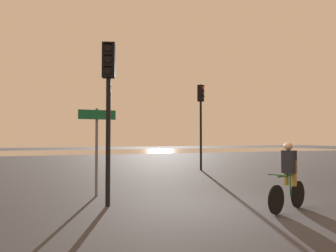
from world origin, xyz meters
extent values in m
plane|color=#333338|center=(0.00, 0.00, 0.00)|extent=(120.00, 120.00, 0.00)
cube|color=gray|center=(0.00, 35.99, 0.00)|extent=(80.00, 16.00, 0.01)
cylinder|color=black|center=(-2.64, 1.27, 1.63)|extent=(0.12, 0.12, 3.25)
cube|color=black|center=(-2.64, 1.27, 3.70)|extent=(0.38, 0.33, 0.90)
cylinder|color=black|center=(-2.68, 1.14, 3.99)|extent=(0.19, 0.09, 0.19)
cube|color=black|center=(-2.69, 1.12, 4.10)|extent=(0.22, 0.17, 0.02)
cylinder|color=black|center=(-2.68, 1.14, 3.70)|extent=(0.19, 0.09, 0.19)
cube|color=black|center=(-2.69, 1.12, 3.81)|extent=(0.22, 0.17, 0.02)
cylinder|color=black|center=(-2.68, 1.14, 3.41)|extent=(0.19, 0.09, 0.19)
cube|color=black|center=(-2.69, 1.12, 3.52)|extent=(0.22, 0.17, 0.02)
cylinder|color=black|center=(3.95, 8.79, 1.86)|extent=(0.12, 0.12, 3.73)
cube|color=black|center=(3.95, 8.79, 4.18)|extent=(0.40, 0.37, 0.90)
cylinder|color=red|center=(4.02, 8.68, 4.47)|extent=(0.18, 0.12, 0.19)
cube|color=black|center=(4.03, 8.66, 4.58)|extent=(0.22, 0.20, 0.02)
cylinder|color=black|center=(4.02, 8.68, 4.18)|extent=(0.18, 0.12, 0.19)
cube|color=black|center=(4.03, 8.66, 4.29)|extent=(0.22, 0.20, 0.02)
cylinder|color=black|center=(4.02, 8.68, 3.89)|extent=(0.18, 0.12, 0.19)
cube|color=black|center=(4.03, 8.66, 4.00)|extent=(0.22, 0.20, 0.02)
cylinder|color=slate|center=(-2.67, 2.81, 1.30)|extent=(0.08, 0.08, 2.60)
cube|color=#116038|center=(-2.67, 2.76, 2.41)|extent=(1.10, 0.04, 0.28)
cylinder|color=black|center=(0.69, -1.04, 0.33)|extent=(0.63, 0.27, 0.66)
cylinder|color=black|center=(1.67, -0.66, 0.33)|extent=(0.63, 0.27, 0.66)
cylinder|color=#1E592D|center=(1.18, -0.85, 0.83)|extent=(0.80, 0.34, 0.04)
cylinder|color=#1E592D|center=(1.32, -0.80, 0.61)|extent=(0.04, 0.04, 0.55)
cylinder|color=#1E592D|center=(0.73, -1.02, 0.88)|extent=(0.19, 0.44, 0.03)
cylinder|color=olive|center=(1.28, -0.71, 0.88)|extent=(0.11, 0.11, 0.60)
cylinder|color=olive|center=(1.35, -0.89, 0.88)|extent=(0.11, 0.11, 0.60)
cube|color=black|center=(1.27, -0.82, 1.15)|extent=(0.29, 0.35, 0.54)
sphere|color=tan|center=(1.24, -0.83, 1.52)|extent=(0.20, 0.20, 0.20)
camera|label=1|loc=(-4.33, -6.99, 1.70)|focal=35.00mm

